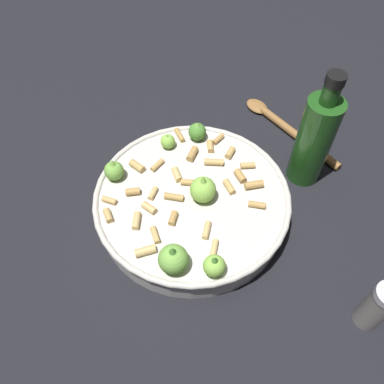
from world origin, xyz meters
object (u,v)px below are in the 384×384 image
(wooden_spoon, at_px, (285,127))
(pepper_shaker, at_px, (377,307))
(olive_oil_bottle, at_px, (314,139))
(cooking_pan, at_px, (191,202))

(wooden_spoon, bearing_deg, pepper_shaker, 110.73)
(pepper_shaker, relative_size, wooden_spoon, 0.47)
(pepper_shaker, height_order, olive_oil_bottle, olive_oil_bottle)
(cooking_pan, distance_m, olive_oil_bottle, 0.23)
(olive_oil_bottle, xyz_separation_m, wooden_spoon, (0.04, -0.11, -0.09))
(cooking_pan, height_order, pepper_shaker, cooking_pan)
(cooking_pan, distance_m, wooden_spoon, 0.28)
(olive_oil_bottle, relative_size, wooden_spoon, 1.08)
(olive_oil_bottle, height_order, wooden_spoon, olive_oil_bottle)
(olive_oil_bottle, bearing_deg, wooden_spoon, -70.37)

